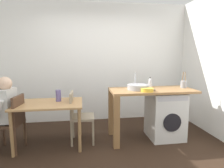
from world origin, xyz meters
name	(u,v)px	position (x,y,z in m)	size (l,w,h in m)	color
ground_plane	(106,154)	(0.00, 0.00, 0.00)	(5.46, 5.46, 0.00)	black
wall_back	(97,63)	(0.00, 1.75, 1.35)	(4.60, 0.10, 2.70)	white
dining_table	(49,108)	(-0.91, 0.47, 0.64)	(1.10, 0.76, 0.74)	tan
chair_person_seat	(13,120)	(-1.45, 0.36, 0.51)	(0.45, 0.45, 0.90)	#4C3323
chair_opposite	(78,114)	(-0.43, 0.53, 0.51)	(0.41, 0.41, 0.90)	gray
seated_person	(1,110)	(-1.61, 0.39, 0.67)	(0.53, 0.53, 1.20)	#595651
kitchen_counter	(141,98)	(0.68, 0.49, 0.76)	(1.50, 0.68, 0.92)	#9E7042
washing_machine	(165,115)	(1.15, 0.48, 0.43)	(0.60, 0.61, 0.86)	silver
sink_basin	(138,87)	(0.63, 0.49, 0.97)	(0.38, 0.38, 0.09)	#9EA0A5
tap	(135,80)	(0.63, 0.67, 1.06)	(0.02, 0.02, 0.28)	#B2B2B7
bottle_tall_green	(150,83)	(0.93, 0.70, 1.01)	(0.06, 0.06, 0.19)	silver
mixing_bowl	(147,90)	(0.73, 0.29, 0.95)	(0.22, 0.22, 0.06)	gold
utensil_crock	(184,84)	(1.52, 0.54, 0.99)	(0.11, 0.11, 0.30)	gray
vase	(58,96)	(-0.76, 0.57, 0.84)	(0.09, 0.09, 0.20)	slate
scissors	(151,90)	(0.84, 0.39, 0.92)	(0.15, 0.06, 0.01)	#B2B2B7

